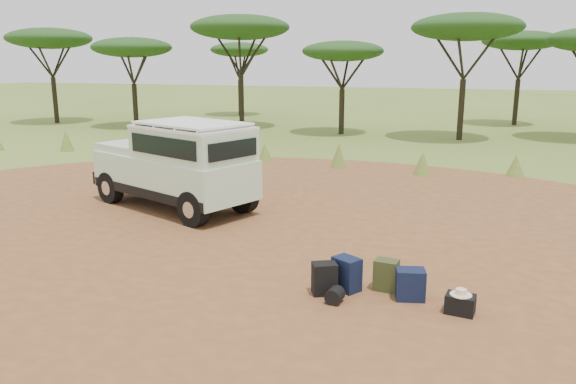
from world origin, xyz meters
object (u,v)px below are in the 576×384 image
(safari_vehicle, at_px, (177,167))
(hard_case, at_px, (460,304))
(backpack_olive, at_px, (386,275))
(duffel_navy, at_px, (410,284))
(backpack_black, at_px, (324,279))
(walking_staff, at_px, (208,186))
(backpack_navy, at_px, (347,274))

(safari_vehicle, distance_m, hard_case, 8.45)
(backpack_olive, distance_m, duffel_navy, 0.50)
(hard_case, bearing_deg, backpack_black, -174.01)
(walking_staff, distance_m, duffel_navy, 6.56)
(safari_vehicle, height_order, backpack_black, safari_vehicle)
(backpack_olive, bearing_deg, duffel_navy, -23.12)
(backpack_navy, distance_m, duffel_navy, 1.07)
(safari_vehicle, bearing_deg, duffel_navy, -9.08)
(hard_case, bearing_deg, backpack_navy, 177.42)
(backpack_olive, height_order, hard_case, backpack_olive)
(walking_staff, bearing_deg, hard_case, -82.33)
(backpack_black, distance_m, backpack_navy, 0.42)
(backpack_navy, xyz_separation_m, backpack_olive, (0.64, 0.20, -0.02))
(backpack_black, height_order, backpack_navy, backpack_navy)
(safari_vehicle, distance_m, backpack_navy, 6.70)
(backpack_olive, bearing_deg, hard_case, -17.49)
(backpack_olive, bearing_deg, backpack_black, -146.67)
(backpack_black, distance_m, hard_case, 2.18)
(walking_staff, relative_size, hard_case, 3.54)
(backpack_navy, bearing_deg, backpack_black, -107.70)
(duffel_navy, distance_m, hard_case, 0.86)
(safari_vehicle, xyz_separation_m, hard_case, (7.20, -4.31, -0.97))
(safari_vehicle, height_order, backpack_olive, safari_vehicle)
(safari_vehicle, distance_m, backpack_olive, 7.11)
(backpack_navy, bearing_deg, duffel_navy, 29.39)
(backpack_navy, distance_m, hard_case, 1.90)
(safari_vehicle, relative_size, walking_staff, 3.30)
(duffel_navy, bearing_deg, hard_case, -33.82)
(hard_case, bearing_deg, safari_vehicle, 157.26)
(backpack_black, bearing_deg, safari_vehicle, 113.80)
(safari_vehicle, distance_m, backpack_black, 6.62)
(backpack_black, xyz_separation_m, hard_case, (2.18, -0.08, -0.12))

